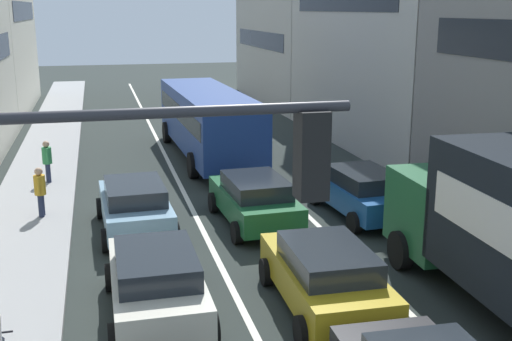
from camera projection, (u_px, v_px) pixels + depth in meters
sidewalk_left at (43, 170)px, 25.29m from camera, size 2.60×64.00×0.14m
lane_stripe_left at (170, 164)px, 26.48m from camera, size 0.16×60.00×0.01m
lane_stripe_right at (249, 160)px, 27.28m from camera, size 0.16×60.00×0.01m
building_row_right at (420, 31)px, 28.82m from camera, size 7.20×43.90×12.45m
traffic_light_pole at (110, 288)px, 5.78m from camera, size 3.58×0.38×5.50m
sedan_centre_lane_second at (325, 275)px, 13.52m from camera, size 2.14×4.34×1.49m
wagon_left_lane_second at (156, 281)px, 13.23m from camera, size 2.06×4.30×1.49m
hatchback_centre_lane_third at (255, 199)px, 18.91m from camera, size 2.21×4.37×1.49m
sedan_left_lane_third at (135, 205)px, 18.32m from camera, size 2.18×4.36×1.49m
sedan_right_lane_behind_truck at (362, 191)px, 19.72m from camera, size 2.27×4.40×1.49m
bus_mid_queue_primary at (208, 118)px, 27.17m from camera, size 3.06×10.58×2.90m
pedestrian_near_kerb at (40, 190)px, 19.24m from camera, size 0.34×0.54×1.66m
pedestrian_mid_sidewalk at (47, 160)px, 23.08m from camera, size 0.34×0.53×1.66m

